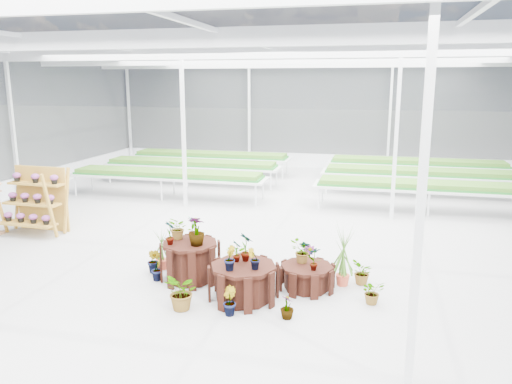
% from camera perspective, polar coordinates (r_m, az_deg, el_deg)
% --- Properties ---
extents(ground_plane, '(24.00, 24.00, 0.00)m').
position_cam_1_polar(ground_plane, '(10.65, -0.76, -7.71)').
color(ground_plane, gray).
rests_on(ground_plane, ground).
extents(greenhouse_shell, '(18.00, 24.00, 4.50)m').
position_cam_1_polar(greenhouse_shell, '(10.10, -0.79, 4.35)').
color(greenhouse_shell, white).
rests_on(greenhouse_shell, ground).
extents(steel_frame, '(18.00, 24.00, 4.50)m').
position_cam_1_polar(steel_frame, '(10.10, -0.79, 4.35)').
color(steel_frame, silver).
rests_on(steel_frame, ground).
extents(nursery_benches, '(16.00, 7.00, 0.84)m').
position_cam_1_polar(nursery_benches, '(17.38, 5.10, 1.63)').
color(nursery_benches, silver).
rests_on(nursery_benches, ground).
extents(plinth_tall, '(1.44, 1.44, 0.74)m').
position_cam_1_polar(plinth_tall, '(9.57, -7.51, -7.83)').
color(plinth_tall, black).
rests_on(plinth_tall, ground).
extents(plinth_mid, '(1.54, 1.54, 0.62)m').
position_cam_1_polar(plinth_mid, '(8.71, -1.43, -10.25)').
color(plinth_mid, black).
rests_on(plinth_mid, ground).
extents(plinth_low, '(1.29, 1.29, 0.44)m').
position_cam_1_polar(plinth_low, '(9.21, 5.83, -9.64)').
color(plinth_low, black).
rests_on(plinth_low, ground).
extents(shelf_rack, '(1.57, 0.88, 1.63)m').
position_cam_1_polar(shelf_rack, '(13.37, -24.15, -0.98)').
color(shelf_rack, '#A87C29').
rests_on(shelf_rack, ground).
extents(nursery_plants, '(4.59, 2.80, 1.30)m').
position_cam_1_polar(nursery_plants, '(9.24, -1.12, -7.65)').
color(nursery_plants, '#3E6D21').
rests_on(nursery_plants, ground).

